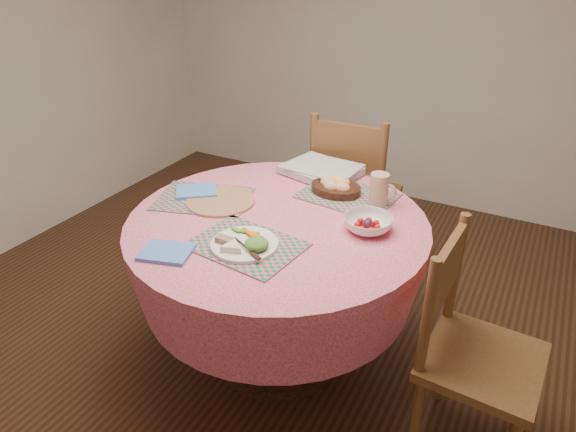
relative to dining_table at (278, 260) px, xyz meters
The scene contains 15 objects.
ground 0.56m from the dining_table, ahead, with size 4.00×4.00×0.00m, color #331C0F.
dining_table is the anchor object (origin of this frame).
chair_right 0.83m from the dining_table, ahead, with size 0.42×0.44×0.90m.
chair_back 0.86m from the dining_table, 89.89° to the left, with size 0.48×0.46×0.98m.
placemat_front 0.30m from the dining_table, 90.48° to the right, with size 0.40×0.30×0.01m, color #147059.
placemat_left 0.43m from the dining_table, behind, with size 0.40×0.30×0.01m, color #147059.
placemat_back 0.43m from the dining_table, 63.24° to the left, with size 0.40×0.30×0.01m, color #147059.
wicker_trivet 0.36m from the dining_table, behind, with size 0.30×0.30×0.01m, color brown.
napkin_near 0.52m from the dining_table, 118.80° to the right, with size 0.18×0.14×0.01m, color #5284D3.
napkin_far 0.49m from the dining_table, behind, with size 0.18×0.14×0.01m, color #5284D3.
dinner_plate 0.33m from the dining_table, 88.89° to the right, with size 0.25×0.25×0.05m.
bread_bowl 0.43m from the dining_table, 71.90° to the left, with size 0.23×0.23×0.08m.
latte_mug 0.53m from the dining_table, 45.02° to the left, with size 0.12×0.08×0.14m.
fruit_bowl 0.43m from the dining_table, 14.32° to the left, with size 0.24×0.24×0.06m.
newspaper_stack 0.55m from the dining_table, 93.76° to the left, with size 0.39×0.34×0.04m.
Camera 1 is at (0.91, -1.60, 1.76)m, focal length 32.00 mm.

